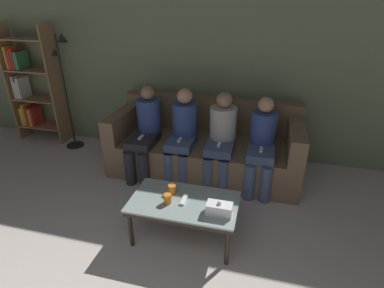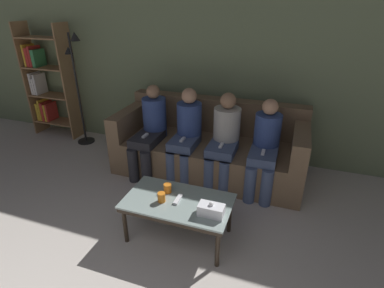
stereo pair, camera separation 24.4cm
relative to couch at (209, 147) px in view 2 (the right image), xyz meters
name	(u,v)px [view 2 (the right image)]	position (x,y,z in m)	size (l,w,h in m)	color
wall_back	(223,64)	(0.00, 0.56, 0.98)	(12.00, 0.06, 2.60)	#707F5B
couch	(209,147)	(0.00, 0.00, 0.00)	(2.38, 0.98, 0.90)	brown
coffee_table	(178,204)	(0.09, -1.33, 0.06)	(0.98, 0.56, 0.42)	#8C9E99
cup_near_left	(168,188)	(-0.05, -1.25, 0.14)	(0.07, 0.07, 0.09)	orange
cup_near_right	(162,197)	(-0.05, -1.40, 0.14)	(0.07, 0.07, 0.09)	orange
tissue_box	(211,210)	(0.43, -1.43, 0.15)	(0.22, 0.12, 0.13)	white
game_remote	(178,199)	(0.09, -1.33, 0.11)	(0.04, 0.15, 0.02)	white
bookshelf	(46,83)	(-2.86, 0.33, 0.53)	(0.80, 0.32, 1.79)	#9E754C
standing_lamp	(77,78)	(-2.11, 0.18, 0.71)	(0.31, 0.26, 1.68)	black
seated_person_left_end	(151,128)	(-0.72, -0.24, 0.27)	(0.31, 0.70, 1.13)	#28282D
seated_person_mid_left	(186,132)	(-0.24, -0.22, 0.28)	(0.31, 0.62, 1.13)	#47567A
seated_person_mid_right	(224,137)	(0.24, -0.22, 0.27)	(0.32, 0.64, 1.12)	#47567A
seated_person_right_end	(265,145)	(0.72, -0.24, 0.26)	(0.31, 0.65, 1.09)	#47567A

